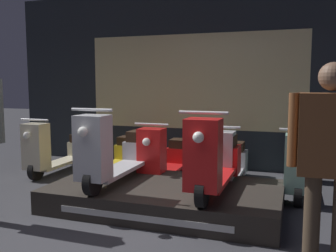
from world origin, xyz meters
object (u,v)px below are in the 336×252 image
Objects in this scene: scooter_display_left at (116,153)px; scooter_display_right at (215,160)px; scooter_backrow_2 at (165,158)px; scooter_backrow_3 at (228,162)px; scooter_backrow_0 at (58,151)px; person_right_browsing at (330,150)px; scooter_backrow_1 at (109,154)px; scooter_backrow_4 at (298,167)px.

scooter_display_left and scooter_display_right have the same top height.
scooter_display_right is 1.00× the size of scooter_backrow_2.
scooter_display_right reaches higher than scooter_backrow_3.
scooter_display_right reaches higher than scooter_backrow_0.
scooter_backrow_2 is at bearing 130.12° from scooter_display_right.
scooter_backrow_1 is at bearing 144.17° from person_right_browsing.
scooter_backrow_4 is at bearing 0.00° from scooter_backrow_0.
scooter_backrow_1 is 1.00× the size of scooter_backrow_4.
scooter_backrow_3 is at bearing 45.70° from scooter_display_left.
scooter_backrow_4 is (2.17, 1.23, -0.28)m from scooter_display_left.
scooter_backrow_4 is (3.92, 0.00, 0.00)m from scooter_backrow_0.
person_right_browsing is at bearing -85.04° from scooter_backrow_4.
scooter_backrow_3 is (0.98, 0.00, 0.00)m from scooter_backrow_2.
person_right_browsing is at bearing -28.81° from scooter_backrow_0.
scooter_display_right is 1.00× the size of scooter_backrow_1.
scooter_display_left is 1.00× the size of scooter_backrow_4.
scooter_display_left is 1.47m from scooter_backrow_1.
scooter_backrow_2 is 3.19m from person_right_browsing.
scooter_backrow_4 is 2.36m from person_right_browsing.
scooter_backrow_1 is (-0.76, 1.23, -0.28)m from scooter_display_left.
scooter_display_left reaches higher than scooter_backrow_4.
scooter_backrow_4 is at bearing 0.00° from scooter_backrow_2.
scooter_backrow_0 is at bearing 144.85° from scooter_display_left.
scooter_backrow_3 is (2.94, 0.00, 0.00)m from scooter_backrow_0.
scooter_backrow_4 is (0.98, 0.00, 0.00)m from scooter_backrow_3.
scooter_backrow_0 is at bearing 180.00° from scooter_backrow_1.
scooter_display_right is 1.00× the size of scooter_backrow_3.
scooter_display_left is at bearing -134.30° from scooter_backrow_3.
scooter_backrow_0 is 1.00× the size of scooter_backrow_3.
scooter_backrow_3 is 1.00× the size of scooter_backrow_4.
scooter_backrow_4 is (2.94, 0.00, 0.00)m from scooter_backrow_1.
scooter_display_left is 2.61m from person_right_browsing.
scooter_backrow_4 is 1.01× the size of person_right_browsing.
scooter_display_left reaches higher than scooter_backrow_2.
scooter_display_right is at bearing -87.50° from scooter_backrow_3.
person_right_browsing is (3.13, -2.26, 0.64)m from scooter_backrow_1.
scooter_backrow_0 and scooter_backrow_2 have the same top height.
scooter_backrow_0 is 1.01× the size of person_right_browsing.
person_right_browsing reaches higher than scooter_display_right.
scooter_backrow_2 and scooter_backrow_3 have the same top height.
scooter_backrow_4 is (1.96, 0.00, 0.00)m from scooter_backrow_2.
scooter_backrow_3 is at bearing 92.50° from scooter_display_right.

